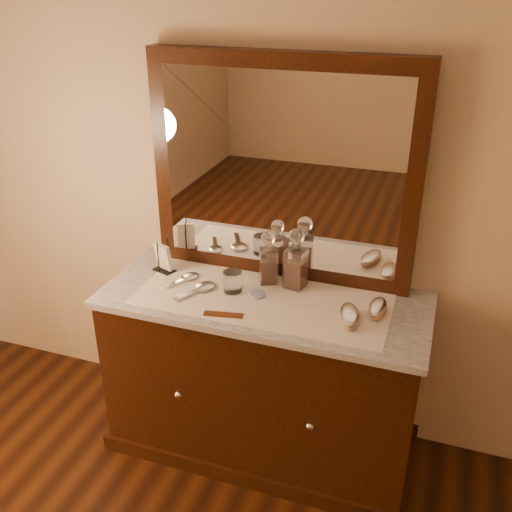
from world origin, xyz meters
name	(u,v)px	position (x,y,z in m)	size (l,w,h in m)	color
dresser_cabinet	(263,378)	(0.00, 1.96, 0.41)	(1.40, 0.55, 0.82)	black
dresser_plinth	(263,437)	(0.00, 1.96, 0.04)	(1.46, 0.59, 0.08)	black
knob_left	(178,395)	(-0.30, 1.67, 0.45)	(0.04, 0.04, 0.04)	silver
knob_right	(310,427)	(0.30, 1.67, 0.45)	(0.04, 0.04, 0.04)	silver
marble_top	(263,300)	(0.00, 1.96, 0.83)	(1.44, 0.59, 0.03)	silver
mirror_frame	(282,171)	(0.00, 2.20, 1.35)	(1.20, 0.08, 1.00)	black
mirror_glass	(280,174)	(0.00, 2.17, 1.35)	(1.06, 0.01, 0.86)	white
lace_runner	(262,299)	(0.00, 1.94, 0.85)	(1.10, 0.45, 0.00)	white
pin_dish	(257,294)	(-0.03, 1.95, 0.86)	(0.07, 0.07, 0.01)	white
comb	(223,315)	(-0.11, 1.76, 0.86)	(0.17, 0.03, 0.01)	brown
napkin_rack	(164,259)	(-0.52, 2.04, 0.91)	(0.12, 0.10, 0.16)	black
decanter_left	(268,263)	(-0.02, 2.09, 0.95)	(0.10, 0.10, 0.25)	#8E3B14
decanter_right	(296,265)	(0.11, 2.09, 0.96)	(0.10, 0.10, 0.28)	#8E3B14
brush_near	(349,316)	(0.39, 1.88, 0.88)	(0.12, 0.19, 0.05)	tan
brush_far	(378,308)	(0.49, 1.98, 0.88)	(0.07, 0.16, 0.04)	tan
hand_mirror_outer	(187,278)	(-0.38, 1.99, 0.86)	(0.12, 0.19, 0.02)	silver
hand_mirror_inner	(201,288)	(-0.28, 1.92, 0.86)	(0.15, 0.22, 0.02)	silver
tumblers	(232,282)	(-0.15, 1.96, 0.90)	(0.08, 0.08, 0.10)	white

